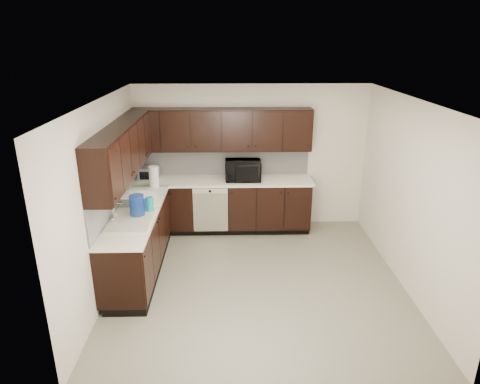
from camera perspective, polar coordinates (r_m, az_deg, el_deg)
name	(u,v)px	position (r m, az deg, el deg)	size (l,w,h in m)	color
floor	(257,280)	(6.15, 2.25, -11.68)	(4.00, 4.00, 0.00)	gray
ceiling	(260,101)	(5.28, 2.63, 12.05)	(4.00, 4.00, 0.00)	white
wall_back	(251,157)	(7.50, 1.47, 4.70)	(4.00, 0.02, 2.50)	beige
wall_left	(104,199)	(5.82, -17.63, -0.85)	(0.02, 4.00, 2.50)	beige
wall_right	(409,196)	(6.06, 21.65, -0.52)	(0.02, 4.00, 2.50)	beige
wall_front	(272,279)	(3.80, 4.34, -11.48)	(4.00, 0.02, 2.50)	beige
lower_cabinets	(191,222)	(6.96, -6.57, -3.99)	(3.00, 2.80, 0.90)	black
countertop	(189,193)	(6.77, -6.76, -0.08)	(3.03, 2.83, 0.04)	white
backsplash	(177,173)	(6.91, -8.42, 2.53)	(3.00, 2.80, 0.48)	#B2B2AE
upper_cabinets	(182,138)	(6.63, -7.80, 7.11)	(3.00, 2.80, 0.70)	black
dishwasher	(210,207)	(7.16, -3.96, -2.04)	(0.58, 0.04, 0.78)	beige
sink	(131,225)	(5.87, -14.29, -4.25)	(0.54, 0.82, 0.42)	beige
microwave	(243,170)	(7.21, 0.40, 2.89)	(0.60, 0.40, 0.33)	black
soap_bottle_a	(153,196)	(6.37, -11.54, -0.58)	(0.08, 0.09, 0.19)	gray
soap_bottle_b	(130,197)	(6.36, -14.43, -0.62)	(0.09, 0.09, 0.23)	gray
toaster_oven	(149,173)	(7.43, -12.07, 2.44)	(0.33, 0.24, 0.21)	silver
storage_bin	(138,200)	(6.31, -13.45, -1.04)	(0.41, 0.30, 0.16)	white
blue_pitcher	(137,206)	(5.91, -13.57, -1.80)	(0.20, 0.20, 0.30)	navy
teal_tumbler	(150,205)	(6.03, -11.95, -1.65)	(0.10, 0.10, 0.21)	#0D9485
paper_towel_roll	(154,177)	(7.01, -11.40, 2.03)	(0.16, 0.16, 0.34)	silver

